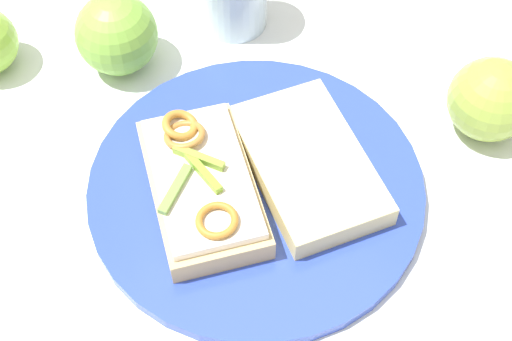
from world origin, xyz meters
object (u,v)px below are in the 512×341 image
(plate, at_px, (256,187))
(apple_1, at_px, (490,100))
(apple_0, at_px, (117,34))
(bread_slice_side, at_px, (308,164))
(sandwich, at_px, (202,184))

(plate, relative_size, apple_1, 3.82)
(plate, relative_size, apple_0, 3.69)
(bread_slice_side, relative_size, apple_1, 2.01)
(plate, distance_m, apple_1, 0.23)
(sandwich, distance_m, apple_1, 0.28)
(apple_0, height_order, apple_1, apple_0)
(bread_slice_side, bearing_deg, apple_0, 29.82)
(sandwich, distance_m, bread_slice_side, 0.10)
(sandwich, bearing_deg, plate, -91.03)
(sandwich, bearing_deg, apple_1, -87.23)
(sandwich, bearing_deg, apple_0, 12.46)
(sandwich, relative_size, apple_1, 2.24)
(apple_0, bearing_deg, plate, 92.13)
(apple_1, bearing_deg, bread_slice_side, -18.83)
(plate, xyz_separation_m, bread_slice_side, (-0.04, 0.02, 0.02))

